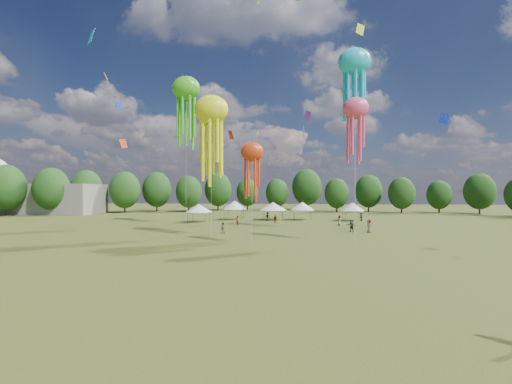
# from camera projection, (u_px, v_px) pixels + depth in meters

# --- Properties ---
(ground) EXTENTS (300.00, 300.00, 0.00)m
(ground) POSITION_uv_depth(u_px,v_px,m) (290.00, 329.00, 15.11)
(ground) COLOR #384416
(ground) RESTS_ON ground
(spectator_near) EXTENTS (0.83, 0.69, 1.58)m
(spectator_near) POSITION_uv_depth(u_px,v_px,m) (223.00, 228.00, 49.46)
(spectator_near) COLOR gray
(spectator_near) RESTS_ON ground
(spectators_far) EXTENTS (24.42, 21.23, 1.89)m
(spectators_far) POSITION_uv_depth(u_px,v_px,m) (320.00, 221.00, 60.36)
(spectators_far) COLOR gray
(spectators_far) RESTS_ON ground
(festival_tents) EXTENTS (35.65, 12.78, 4.08)m
(festival_tents) POSITION_uv_depth(u_px,v_px,m) (272.00, 206.00, 72.06)
(festival_tents) COLOR #47474C
(festival_tents) RESTS_ON ground
(show_kites) EXTENTS (32.56, 23.27, 26.84)m
(show_kites) POSITION_uv_depth(u_px,v_px,m) (249.00, 105.00, 51.42)
(show_kites) COLOR #FFFB1A
(show_kites) RESTS_ON ground
(small_kites) EXTENTS (74.64, 69.66, 41.33)m
(small_kites) POSITION_uv_depth(u_px,v_px,m) (282.00, 56.00, 56.41)
(small_kites) COLOR #FFFB1A
(small_kites) RESTS_ON ground
(treeline) EXTENTS (201.57, 95.24, 13.43)m
(treeline) POSITION_uv_depth(u_px,v_px,m) (274.00, 189.00, 77.67)
(treeline) COLOR #38281C
(treeline) RESTS_ON ground
(hangar) EXTENTS (40.00, 12.00, 8.00)m
(hangar) POSITION_uv_depth(u_px,v_px,m) (27.00, 199.00, 94.21)
(hangar) COLOR gray
(hangar) RESTS_ON ground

